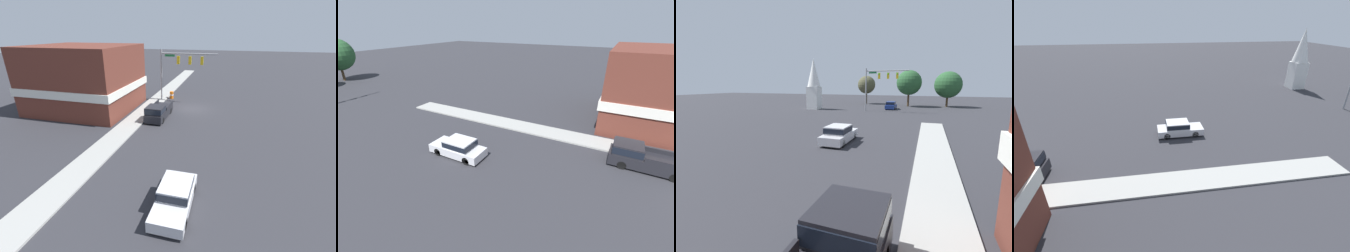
{
  "view_description": "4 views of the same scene",
  "coord_description": "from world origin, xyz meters",
  "views": [
    {
      "loc": [
        -4.1,
        27.92,
        9.42
      ],
      "look_at": [
        -0.12,
        13.06,
        2.9
      ],
      "focal_mm": 24.0,
      "sensor_mm": 36.0,
      "label": 1
    },
    {
      "loc": [
        -14.17,
        6.85,
        10.11
      ],
      "look_at": [
        0.92,
        14.9,
        2.21
      ],
      "focal_mm": 24.0,
      "sensor_mm": 36.0,
      "label": 2
    },
    {
      "loc": [
        5.04,
        0.51,
        4.93
      ],
      "look_at": [
        -1.05,
        16.93,
        1.64
      ],
      "focal_mm": 24.0,
      "sensor_mm": 36.0,
      "label": 3
    },
    {
      "loc": [
        18.73,
        14.79,
        10.93
      ],
      "look_at": [
        -0.46,
        17.93,
        1.63
      ],
      "focal_mm": 24.0,
      "sensor_mm": 36.0,
      "label": 4
    }
  ],
  "objects": [
    {
      "name": "backdrop_tree_left_mid",
      "position": [
        0.99,
        52.53,
        5.2
      ],
      "size": [
        5.4,
        5.4,
        7.92
      ],
      "color": "#4C3823",
      "rests_on": "ground"
    },
    {
      "name": "car_lead",
      "position": [
        -1.84,
        17.85,
        0.77
      ],
      "size": [
        1.89,
        4.64,
        1.48
      ],
      "color": "black",
      "rests_on": "ground"
    },
    {
      "name": "backdrop_tree_left_far",
      "position": [
        -9.56,
        56.12,
        4.71
      ],
      "size": [
        4.39,
        4.39,
        6.92
      ],
      "color": "#4C3823",
      "rests_on": "ground"
    },
    {
      "name": "far_signal_assembly",
      "position": [
        -3.15,
        40.8,
        5.69
      ],
      "size": [
        7.62,
        0.49,
        7.7
      ],
      "color": "gray",
      "rests_on": "ground"
    },
    {
      "name": "church_steeple",
      "position": [
        -16.1,
        40.45,
        5.1
      ],
      "size": [
        2.54,
        2.54,
        9.75
      ],
      "color": "white",
      "rests_on": "ground"
    },
    {
      "name": "car_distant",
      "position": [
        -1.66,
        45.29,
        0.79
      ],
      "size": [
        1.77,
        4.25,
        1.52
      ],
      "color": "black",
      "rests_on": "ground"
    },
    {
      "name": "backdrop_tree_center",
      "position": [
        9.01,
        54.32,
        4.74
      ],
      "size": [
        5.66,
        5.66,
        7.58
      ],
      "color": "#4C3823",
      "rests_on": "ground"
    }
  ]
}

